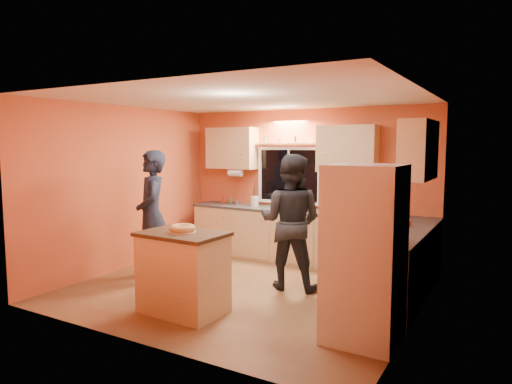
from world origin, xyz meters
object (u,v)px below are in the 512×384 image
Objects in this scene: refrigerator at (364,254)px; person_left at (152,215)px; person_right at (358,235)px; island at (183,272)px; person_center at (290,222)px.

person_left is (-3.36, 0.57, 0.06)m from refrigerator.
person_right is at bearing 110.86° from refrigerator.
island is at bearing 10.94° from person_left.
refrigerator is 1.03× the size of person_right.
person_left reaches higher than person_center.
refrigerator is at bearing -149.21° from person_right.
person_left is 2.06m from person_center.
person_center is 1.02m from person_right.
person_left is at bearing 170.43° from refrigerator.
person_left is 3.00m from person_right.
refrigerator is 0.94× the size of person_left.
person_center reaches higher than refrigerator.
person_left is at bearing 147.69° from island.
person_left reaches higher than island.
person_center reaches higher than person_right.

